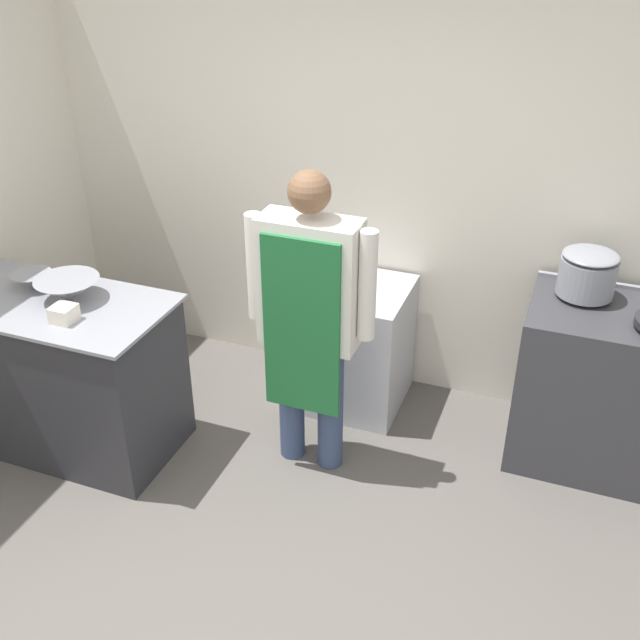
{
  "coord_description": "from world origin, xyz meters",
  "views": [
    {
      "loc": [
        1.26,
        -1.86,
        2.81
      ],
      "look_at": [
        0.09,
        1.21,
        0.94
      ],
      "focal_mm": 42.0,
      "sensor_mm": 36.0,
      "label": 1
    }
  ],
  "objects_px": {
    "person_cook": "(310,309)",
    "plastic_tub": "(64,314)",
    "fridge_unit": "(351,345)",
    "stove": "(607,388)",
    "mixing_bowl": "(68,289)",
    "stock_pot": "(588,272)"
  },
  "relations": [
    {
      "from": "fridge_unit",
      "to": "person_cook",
      "type": "height_order",
      "value": "person_cook"
    },
    {
      "from": "person_cook",
      "to": "mixing_bowl",
      "type": "bearing_deg",
      "value": -168.19
    },
    {
      "from": "mixing_bowl",
      "to": "stock_pot",
      "type": "bearing_deg",
      "value": 20.74
    },
    {
      "from": "fridge_unit",
      "to": "stock_pot",
      "type": "distance_m",
      "value": 1.45
    },
    {
      "from": "fridge_unit",
      "to": "plastic_tub",
      "type": "bearing_deg",
      "value": -136.58
    },
    {
      "from": "person_cook",
      "to": "plastic_tub",
      "type": "distance_m",
      "value": 1.24
    },
    {
      "from": "stock_pot",
      "to": "plastic_tub",
      "type": "bearing_deg",
      "value": -154.36
    },
    {
      "from": "person_cook",
      "to": "stock_pot",
      "type": "xyz_separation_m",
      "value": [
        1.29,
        0.71,
        0.11
      ]
    },
    {
      "from": "fridge_unit",
      "to": "stock_pot",
      "type": "xyz_separation_m",
      "value": [
        1.27,
        0.07,
        0.69
      ]
    },
    {
      "from": "plastic_tub",
      "to": "stock_pot",
      "type": "xyz_separation_m",
      "value": [
        2.44,
        1.17,
        0.12
      ]
    },
    {
      "from": "stove",
      "to": "fridge_unit",
      "type": "relative_size",
      "value": 1.21
    },
    {
      "from": "stove",
      "to": "fridge_unit",
      "type": "height_order",
      "value": "stove"
    },
    {
      "from": "mixing_bowl",
      "to": "stock_pot",
      "type": "height_order",
      "value": "stock_pot"
    },
    {
      "from": "fridge_unit",
      "to": "mixing_bowl",
      "type": "xyz_separation_m",
      "value": [
        -1.29,
        -0.91,
        0.58
      ]
    },
    {
      "from": "plastic_tub",
      "to": "fridge_unit",
      "type": "bearing_deg",
      "value": 43.42
    },
    {
      "from": "person_cook",
      "to": "plastic_tub",
      "type": "relative_size",
      "value": 14.64
    },
    {
      "from": "fridge_unit",
      "to": "stock_pot",
      "type": "relative_size",
      "value": 2.67
    },
    {
      "from": "fridge_unit",
      "to": "mixing_bowl",
      "type": "height_order",
      "value": "mixing_bowl"
    },
    {
      "from": "stove",
      "to": "mixing_bowl",
      "type": "relative_size",
      "value": 2.8
    },
    {
      "from": "stove",
      "to": "mixing_bowl",
      "type": "bearing_deg",
      "value": -162.81
    },
    {
      "from": "mixing_bowl",
      "to": "stock_pot",
      "type": "relative_size",
      "value": 1.15
    },
    {
      "from": "person_cook",
      "to": "stock_pot",
      "type": "bearing_deg",
      "value": 28.65
    }
  ]
}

